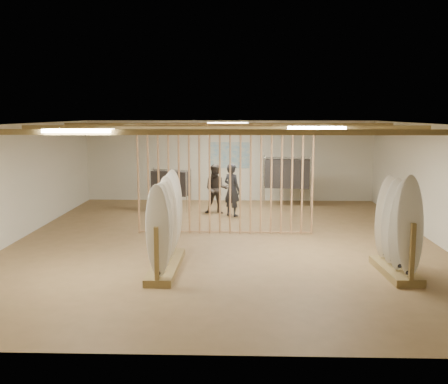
{
  "coord_description": "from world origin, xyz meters",
  "views": [
    {
      "loc": [
        0.38,
        -12.27,
        3.05
      ],
      "look_at": [
        0.0,
        0.0,
        1.2
      ],
      "focal_mm": 42.0,
      "sensor_mm": 36.0,
      "label": 1
    }
  ],
  "objects_px": {
    "rack_right": "(397,241)",
    "clothing_rack_a": "(170,183)",
    "clothing_rack_b": "(287,174)",
    "shopper_b": "(216,186)",
    "shopper_a": "(232,186)",
    "rack_left": "(166,239)"
  },
  "relations": [
    {
      "from": "shopper_a",
      "to": "shopper_b",
      "type": "height_order",
      "value": "shopper_a"
    },
    {
      "from": "rack_right",
      "to": "shopper_b",
      "type": "bearing_deg",
      "value": 118.64
    },
    {
      "from": "clothing_rack_b",
      "to": "shopper_a",
      "type": "relative_size",
      "value": 0.93
    },
    {
      "from": "clothing_rack_a",
      "to": "shopper_b",
      "type": "xyz_separation_m",
      "value": [
        1.48,
        -0.4,
        -0.02
      ]
    },
    {
      "from": "rack_right",
      "to": "shopper_a",
      "type": "relative_size",
      "value": 1.08
    },
    {
      "from": "rack_left",
      "to": "rack_right",
      "type": "relative_size",
      "value": 1.17
    },
    {
      "from": "clothing_rack_b",
      "to": "shopper_a",
      "type": "height_order",
      "value": "shopper_a"
    },
    {
      "from": "rack_left",
      "to": "clothing_rack_b",
      "type": "xyz_separation_m",
      "value": [
        3.01,
        7.21,
        0.46
      ]
    },
    {
      "from": "clothing_rack_a",
      "to": "rack_left",
      "type": "bearing_deg",
      "value": -67.3
    },
    {
      "from": "shopper_b",
      "to": "clothing_rack_a",
      "type": "bearing_deg",
      "value": 165.62
    },
    {
      "from": "shopper_a",
      "to": "rack_right",
      "type": "bearing_deg",
      "value": 160.67
    },
    {
      "from": "rack_left",
      "to": "shopper_a",
      "type": "bearing_deg",
      "value": 77.91
    },
    {
      "from": "shopper_b",
      "to": "rack_left",
      "type": "bearing_deg",
      "value": -96.31
    },
    {
      "from": "rack_right",
      "to": "rack_left",
      "type": "bearing_deg",
      "value": 174.85
    },
    {
      "from": "rack_right",
      "to": "clothing_rack_b",
      "type": "distance_m",
      "value": 7.52
    },
    {
      "from": "clothing_rack_a",
      "to": "shopper_a",
      "type": "relative_size",
      "value": 0.75
    },
    {
      "from": "rack_right",
      "to": "clothing_rack_a",
      "type": "bearing_deg",
      "value": 125.95
    },
    {
      "from": "rack_left",
      "to": "shopper_b",
      "type": "height_order",
      "value": "rack_left"
    },
    {
      "from": "clothing_rack_b",
      "to": "shopper_b",
      "type": "height_order",
      "value": "shopper_b"
    },
    {
      "from": "clothing_rack_a",
      "to": "shopper_b",
      "type": "relative_size",
      "value": 0.78
    },
    {
      "from": "clothing_rack_b",
      "to": "shopper_b",
      "type": "xyz_separation_m",
      "value": [
        -2.28,
        -1.38,
        -0.22
      ]
    },
    {
      "from": "rack_right",
      "to": "clothing_rack_a",
      "type": "distance_m",
      "value": 8.23
    }
  ]
}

